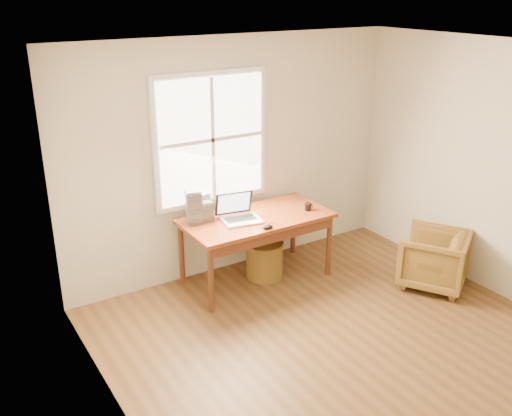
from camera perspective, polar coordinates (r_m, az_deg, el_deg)
The scene contains 11 objects.
room_shell at distance 4.66m, azimuth 10.55°, elevation -0.93°, with size 4.04×4.54×2.64m.
desk at distance 6.10m, azimuth 0.03°, elevation -1.03°, with size 1.60×0.80×0.04m, color brown.
armchair at distance 6.45m, azimuth 17.32°, elevation -4.90°, with size 0.66×0.68×0.62m, color olive.
wicker_stool at distance 6.38m, azimuth 0.86°, elevation -5.23°, with size 0.40×0.40×0.40m, color brown.
laptop at distance 5.91m, azimuth -1.41°, elevation 0.04°, with size 0.42×0.44×0.31m, color silver, non-canonical shape.
mouse at distance 5.79m, azimuth 1.20°, elevation -1.89°, with size 0.12×0.07×0.04m, color black.
coffee_mug at distance 6.28m, azimuth 5.23°, elevation 0.13°, with size 0.07×0.07×0.08m, color black.
cd_stack_a at distance 6.07m, azimuth -5.34°, elevation 0.32°, with size 0.14×0.12×0.27m, color silver.
cd_stack_b at distance 5.98m, azimuth -5.06°, elevation -0.31°, with size 0.14×0.12×0.21m, color #2B2A30.
cd_stack_c at distance 5.92m, azimuth -6.24°, elevation 0.14°, with size 0.16×0.14×0.35m, color #93939F.
cd_stack_d at distance 6.11m, azimuth -5.45°, elevation 0.09°, with size 0.16×0.14×0.20m, color #B7BEC4.
Camera 1 is at (-2.99, -2.98, 3.07)m, focal length 40.00 mm.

